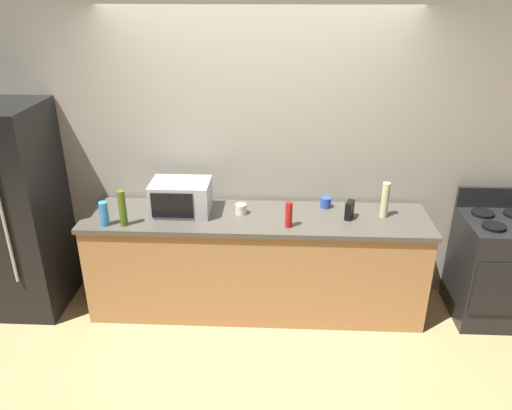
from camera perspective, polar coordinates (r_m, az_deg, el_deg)
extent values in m
plane|color=tan|center=(4.22, -0.27, -14.78)|extent=(8.00, 8.00, 0.00)
cube|color=#B2A893|center=(4.28, 0.27, 6.55)|extent=(6.40, 0.10, 2.70)
cube|color=#B27F4C|center=(4.29, 0.00, -6.94)|extent=(2.80, 0.60, 0.86)
cube|color=#514C42|center=(4.08, 0.00, -1.53)|extent=(2.84, 0.64, 0.04)
cube|color=black|center=(4.63, -26.22, -0.61)|extent=(0.72, 0.70, 1.80)
cylinder|color=silver|center=(4.24, -27.04, -1.55)|extent=(0.02, 0.02, 1.10)
cube|color=black|center=(4.65, 25.62, -6.68)|extent=(0.60, 0.60, 0.90)
cube|color=black|center=(4.42, 27.02, -8.69)|extent=(0.55, 0.02, 0.48)
cube|color=black|center=(4.65, 25.61, 0.82)|extent=(0.60, 0.04, 0.18)
cylinder|color=black|center=(4.30, 25.69, -2.24)|extent=(0.18, 0.18, 0.02)
cylinder|color=black|center=(4.50, 24.62, -0.87)|extent=(0.18, 0.18, 0.02)
cube|color=#B7BABF|center=(4.13, -8.61, 0.90)|extent=(0.48, 0.34, 0.27)
cube|color=black|center=(3.98, -9.64, -0.09)|extent=(0.34, 0.01, 0.21)
cube|color=black|center=(4.07, 10.70, -0.57)|extent=(0.09, 0.12, 0.15)
cylinder|color=#4C6B19|center=(4.00, -15.10, -0.36)|extent=(0.06, 0.06, 0.29)
cylinder|color=#338CE5|center=(4.06, -17.06, -0.96)|extent=(0.07, 0.07, 0.20)
cylinder|color=beige|center=(4.13, 14.62, 0.56)|extent=(0.06, 0.06, 0.30)
cylinder|color=red|center=(3.86, 3.79, -1.10)|extent=(0.06, 0.06, 0.21)
cylinder|color=#2D4CB2|center=(4.25, 8.02, 0.29)|extent=(0.09, 0.09, 0.09)
cylinder|color=white|center=(4.09, -1.74, -0.47)|extent=(0.09, 0.09, 0.09)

